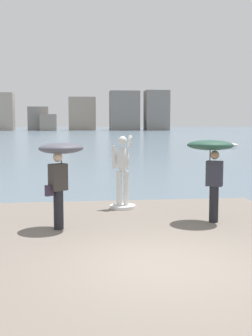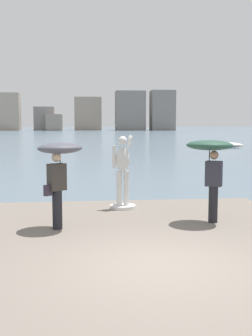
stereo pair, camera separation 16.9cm
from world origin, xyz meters
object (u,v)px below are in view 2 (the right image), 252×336
Objects in this scene: onlooker_right at (211,156)px; boat_near at (221,145)px; onlooker_left at (59,161)px; statue_white_figure at (123,176)px.

onlooker_right is 0.41× the size of boat_near.
onlooker_right reaches higher than boat_near.
onlooker_right reaches higher than onlooker_left.
onlooker_right is at bearing -108.74° from boat_near.
onlooker_right is 38.77m from boat_near.
boat_near is (16.01, 36.92, -1.63)m from onlooker_left.
onlooker_left is 0.40× the size of boat_near.
onlooker_right is (1.91, -1.93, 0.69)m from statue_white_figure.
statue_white_figure is at bearing -112.44° from boat_near.
onlooker_left is (-1.66, -2.17, 0.63)m from statue_white_figure.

